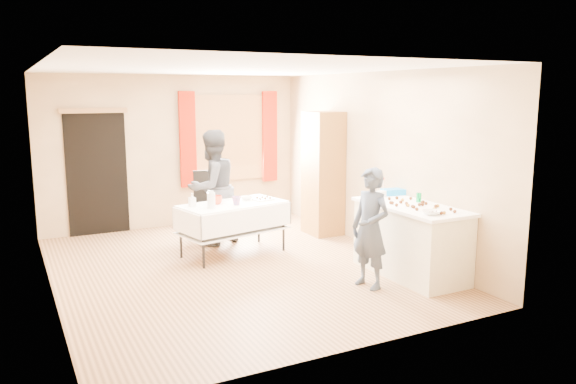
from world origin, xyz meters
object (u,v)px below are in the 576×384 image
cabinet (323,173)px  woman (212,188)px  chair (209,218)px  party_table (233,224)px  counter (411,240)px  girl (370,228)px

cabinet → woman: cabinet is taller
chair → woman: (-0.07, -0.39, 0.56)m
party_table → counter: bearing=-60.4°
party_table → girl: girl is taller
counter → woman: (-1.74, 2.56, 0.42)m
counter → party_table: bearing=131.5°
party_table → woman: bearing=83.6°
chair → woman: 0.69m
party_table → chair: bearing=77.6°
cabinet → woman: (-1.84, 0.19, -0.12)m
party_table → chair: (0.01, 1.06, -0.13)m
woman → counter: bearing=104.0°
cabinet → woman: size_ratio=1.14×
cabinet → chair: size_ratio=1.87×
girl → cabinet: bearing=148.7°
counter → chair: 3.39m
party_table → cabinet: bearing=3.1°
counter → woman: woman is taller
party_table → woman: woman is taller
counter → party_table: counter is taller
counter → woman: 3.12m
cabinet → party_table: 1.92m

